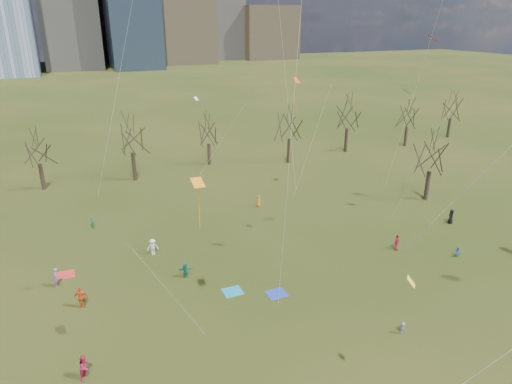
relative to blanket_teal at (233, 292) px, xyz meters
name	(u,v)px	position (x,y,z in m)	size (l,w,h in m)	color
ground	(319,335)	(3.92, -7.79, -0.01)	(500.00, 500.00, 0.00)	black
bare_tree_row	(185,138)	(3.83, 29.43, 6.10)	(113.04, 29.80, 9.50)	black
blanket_teal	(233,292)	(0.00, 0.00, 0.00)	(1.60, 1.50, 0.03)	teal
blanket_navy	(277,294)	(3.31, -1.74, 0.00)	(1.60, 1.50, 0.03)	#2239A2
blanket_crimson	(65,275)	(-13.03, 8.39, 0.00)	(1.60, 1.50, 0.03)	red
person_2	(85,367)	(-12.08, -5.61, 0.86)	(0.85, 0.66, 1.74)	#B71A41
person_3	(402,328)	(9.61, -9.95, 0.48)	(0.64, 0.37, 0.98)	slate
person_4	(81,297)	(-11.87, 2.58, 0.92)	(1.10, 0.46, 1.87)	#DB4818
person_5	(185,270)	(-3.06, 3.81, 0.70)	(1.32, 0.42, 1.43)	#186F5B
person_6	(451,216)	(27.42, 3.46, 0.82)	(0.81, 0.53, 1.67)	black
person_7	(56,278)	(-13.72, 6.65, 0.87)	(0.64, 0.42, 1.76)	#8851A2
person_8	(458,253)	(22.08, -2.85, 0.53)	(0.53, 0.41, 1.08)	#2558A2
person_9	(153,247)	(-4.94, 9.15, 0.82)	(1.08, 0.62, 1.67)	silver
person_10	(397,243)	(17.61, 0.67, 0.82)	(0.98, 0.41, 1.67)	#B01930
person_12	(259,201)	(9.38, 16.30, 0.73)	(0.73, 0.47, 1.49)	orange
person_13	(92,223)	(-9.93, 17.62, 0.71)	(0.53, 0.35, 1.46)	#186F38
kites_airborne	(287,114)	(6.17, 2.94, 14.10)	(61.58, 48.62, 36.13)	orange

